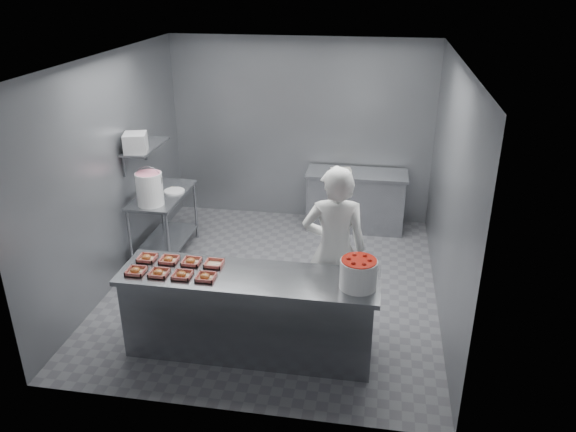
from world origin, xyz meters
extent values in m
plane|color=#4C4C51|center=(0.00, 0.00, 0.00)|extent=(4.50, 4.50, 0.00)
plane|color=white|center=(0.00, 0.00, 2.80)|extent=(4.50, 4.50, 0.00)
cube|color=slate|center=(0.00, 2.25, 1.40)|extent=(4.00, 0.04, 2.80)
cube|color=slate|center=(-2.00, 0.00, 1.40)|extent=(0.04, 4.50, 2.80)
cube|color=slate|center=(2.00, 0.00, 1.40)|extent=(0.04, 4.50, 2.80)
cube|color=slate|center=(0.00, -1.35, 0.88)|extent=(2.60, 0.70, 0.05)
cube|color=slate|center=(0.00, -1.35, 0.42)|extent=(2.50, 0.64, 0.85)
cube|color=slate|center=(-1.65, 0.60, 0.88)|extent=(0.60, 1.20, 0.04)
cube|color=slate|center=(-1.65, 0.60, 0.20)|extent=(0.56, 1.15, 0.03)
cylinder|color=slate|center=(-1.91, 0.04, 0.44)|extent=(0.04, 0.04, 0.88)
cylinder|color=slate|center=(-1.39, 0.04, 0.44)|extent=(0.04, 0.04, 0.88)
cylinder|color=slate|center=(-1.91, 1.16, 0.44)|extent=(0.04, 0.04, 0.88)
cylinder|color=slate|center=(-1.39, 1.16, 0.44)|extent=(0.04, 0.04, 0.88)
cube|color=slate|center=(0.90, 1.90, 0.88)|extent=(1.50, 0.60, 0.05)
cube|color=slate|center=(0.90, 1.90, 0.42)|extent=(1.44, 0.55, 0.85)
cube|color=slate|center=(-1.82, 0.60, 1.55)|extent=(0.35, 0.90, 0.03)
cube|color=tan|center=(-1.11, -1.49, 0.92)|extent=(0.18, 0.18, 0.04)
cube|color=white|center=(-1.07, -1.48, 0.91)|extent=(0.10, 0.06, 0.00)
ellipsoid|color=#BC5D2F|center=(-1.12, -1.49, 0.93)|extent=(0.10, 0.10, 0.05)
cube|color=tan|center=(-0.87, -1.49, 0.92)|extent=(0.18, 0.18, 0.04)
cube|color=white|center=(-0.83, -1.48, 0.91)|extent=(0.10, 0.06, 0.00)
ellipsoid|color=#BC5D2F|center=(-0.88, -1.49, 0.93)|extent=(0.10, 0.10, 0.05)
cube|color=tan|center=(-0.63, -1.49, 0.92)|extent=(0.18, 0.18, 0.04)
cube|color=white|center=(-0.59, -1.48, 0.91)|extent=(0.10, 0.06, 0.00)
ellipsoid|color=#BC5D2F|center=(-0.64, -1.49, 0.93)|extent=(0.10, 0.10, 0.05)
cube|color=tan|center=(-0.39, -1.49, 0.92)|extent=(0.18, 0.18, 0.04)
cube|color=white|center=(-0.35, -1.48, 0.91)|extent=(0.10, 0.06, 0.00)
ellipsoid|color=#BC5D2F|center=(-0.40, -1.49, 0.93)|extent=(0.10, 0.10, 0.05)
cube|color=tan|center=(-1.11, -1.21, 0.92)|extent=(0.18, 0.18, 0.04)
cube|color=white|center=(-1.07, -1.19, 0.91)|extent=(0.10, 0.06, 0.00)
ellipsoid|color=#BC5D2F|center=(-1.12, -1.21, 0.93)|extent=(0.10, 0.10, 0.05)
cube|color=tan|center=(-0.87, -1.21, 0.92)|extent=(0.18, 0.18, 0.04)
cube|color=white|center=(-0.83, -1.19, 0.91)|extent=(0.10, 0.06, 0.00)
ellipsoid|color=#BC5D2F|center=(-0.88, -1.21, 0.93)|extent=(0.10, 0.10, 0.05)
cube|color=tan|center=(-0.63, -1.21, 0.92)|extent=(0.18, 0.18, 0.04)
cube|color=white|center=(-0.59, -1.19, 0.91)|extent=(0.10, 0.06, 0.00)
ellipsoid|color=#BC5D2F|center=(-0.64, -1.21, 0.93)|extent=(0.10, 0.10, 0.05)
cube|color=tan|center=(-0.39, -1.21, 0.92)|extent=(0.18, 0.18, 0.04)
cube|color=white|center=(-0.35, -1.19, 0.91)|extent=(0.10, 0.06, 0.00)
imported|color=white|center=(0.80, -0.75, 0.94)|extent=(0.74, 0.53, 1.88)
cylinder|color=silver|center=(1.08, -1.40, 1.04)|extent=(0.35, 0.35, 0.28)
cylinder|color=red|center=(1.08, -1.40, 1.17)|extent=(0.33, 0.33, 0.04)
cylinder|color=silver|center=(-1.65, 0.22, 1.11)|extent=(0.34, 0.34, 0.43)
cylinder|color=pink|center=(-1.65, 0.22, 1.32)|extent=(0.31, 0.31, 0.02)
torus|color=slate|center=(-1.65, 0.22, 1.24)|extent=(0.35, 0.01, 0.35)
cylinder|color=silver|center=(-1.51, 0.69, 0.91)|extent=(0.33, 0.33, 0.02)
cube|color=#CCB28C|center=(-1.55, 0.77, 0.91)|extent=(0.14, 0.13, 0.02)
cube|color=gray|center=(-1.82, 0.33, 1.68)|extent=(0.35, 0.38, 0.23)
cube|color=silver|center=(0.66, 1.90, 0.92)|extent=(0.33, 0.26, 0.04)
camera|label=1|loc=(1.18, -6.06, 3.68)|focal=35.00mm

